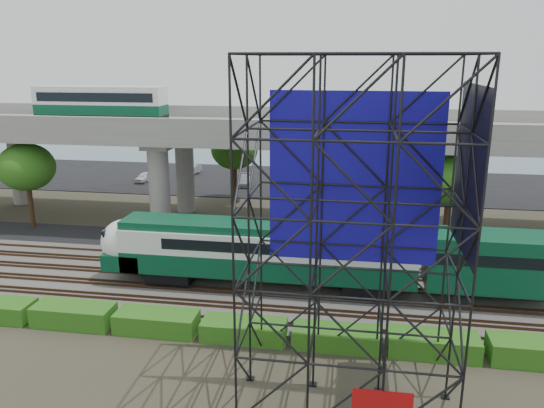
# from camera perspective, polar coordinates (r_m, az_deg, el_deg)

# --- Properties ---
(ground) EXTENTS (140.00, 140.00, 0.00)m
(ground) POSITION_cam_1_polar(r_m,az_deg,el_deg) (33.93, -3.16, -10.55)
(ground) COLOR #474233
(ground) RESTS_ON ground
(ballast_bed) EXTENTS (90.00, 12.00, 0.20)m
(ballast_bed) POSITION_cam_1_polar(r_m,az_deg,el_deg) (35.66, -2.47, -9.02)
(ballast_bed) COLOR slate
(ballast_bed) RESTS_ON ground
(service_road) EXTENTS (90.00, 5.00, 0.08)m
(service_road) POSITION_cam_1_polar(r_m,az_deg,el_deg) (43.43, -0.22, -4.52)
(service_road) COLOR black
(service_road) RESTS_ON ground
(parking_lot) EXTENTS (90.00, 18.00, 0.08)m
(parking_lot) POSITION_cam_1_polar(r_m,az_deg,el_deg) (65.82, 3.11, 2.39)
(parking_lot) COLOR black
(parking_lot) RESTS_ON ground
(harbor_water) EXTENTS (140.00, 40.00, 0.03)m
(harbor_water) POSITION_cam_1_polar(r_m,az_deg,el_deg) (87.31, 4.66, 5.58)
(harbor_water) COLOR #476475
(harbor_water) RESTS_ON ground
(rail_tracks) EXTENTS (90.00, 9.52, 0.16)m
(rail_tracks) POSITION_cam_1_polar(r_m,az_deg,el_deg) (35.59, -2.48, -8.76)
(rail_tracks) COLOR #472D1E
(rail_tracks) RESTS_ON ballast_bed
(commuter_train) EXTENTS (29.30, 3.06, 4.30)m
(commuter_train) POSITION_cam_1_polar(r_m,az_deg,el_deg) (34.13, 2.87, -5.12)
(commuter_train) COLOR black
(commuter_train) RESTS_ON rail_tracks
(overpass) EXTENTS (80.00, 12.00, 12.40)m
(overpass) POSITION_cam_1_polar(r_m,az_deg,el_deg) (46.92, -0.60, 7.29)
(overpass) COLOR #9E9B93
(overpass) RESTS_ON ground
(scaffold_tower) EXTENTS (9.36, 6.36, 15.00)m
(scaffold_tower) POSITION_cam_1_polar(r_m,az_deg,el_deg) (23.01, 8.58, -3.44)
(scaffold_tower) COLOR black
(scaffold_tower) RESTS_ON ground
(hedge_strip) EXTENTS (34.60, 1.80, 1.20)m
(hedge_strip) POSITION_cam_1_polar(r_m,az_deg,el_deg) (29.75, -3.02, -13.30)
(hedge_strip) COLOR #295D15
(hedge_strip) RESTS_ON ground
(trees) EXTENTS (40.94, 16.94, 7.69)m
(trees) POSITION_cam_1_polar(r_m,az_deg,el_deg) (48.22, -4.62, 4.28)
(trees) COLOR #382314
(trees) RESTS_ON ground
(suv) EXTENTS (5.03, 3.16, 1.30)m
(suv) POSITION_cam_1_polar(r_m,az_deg,el_deg) (44.73, -4.94, -3.04)
(suv) COLOR black
(suv) RESTS_ON service_road
(parked_cars) EXTENTS (36.82, 9.28, 1.22)m
(parked_cars) POSITION_cam_1_polar(r_m,az_deg,el_deg) (65.06, 3.44, 2.79)
(parked_cars) COLOR silver
(parked_cars) RESTS_ON parking_lot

